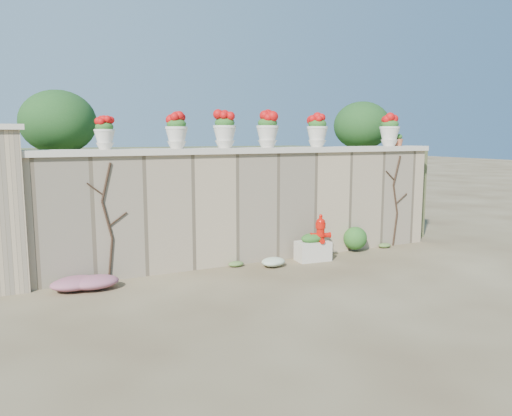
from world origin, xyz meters
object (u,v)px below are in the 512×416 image
planter_box (313,248)px  fire_hydrant (320,238)px  terracotta_pot (398,141)px  urn_pot_0 (105,133)px

planter_box → fire_hydrant: bearing=-26.5°
fire_hydrant → terracotta_pot: terracotta_pot is taller
fire_hydrant → terracotta_pot: size_ratio=3.56×
planter_box → urn_pot_0: size_ratio=1.28×
planter_box → urn_pot_0: 4.21m
fire_hydrant → urn_pot_0: bearing=-170.8°
fire_hydrant → planter_box: fire_hydrant is taller
fire_hydrant → planter_box: size_ratio=1.33×
fire_hydrant → planter_box: bearing=166.6°
urn_pot_0 → terracotta_pot: bearing=-0.0°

